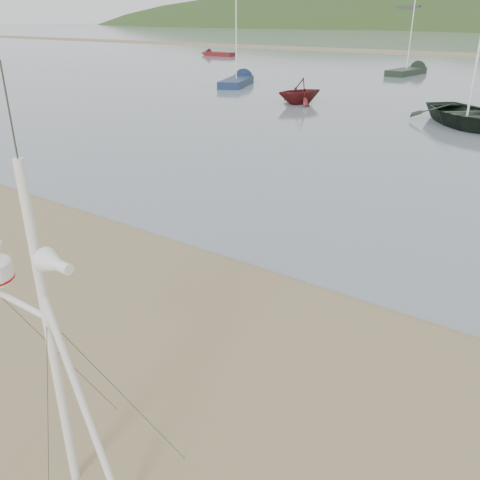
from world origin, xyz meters
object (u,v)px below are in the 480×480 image
Objects in this scene: mast_rig at (55,402)px; dinghy_red_far at (213,54)px; sailboat_dark_mid at (415,70)px; boat_dark at (476,65)px; sailboat_blue_near at (242,80)px; boat_red at (300,79)px.

dinghy_red_far is (-38.71, 51.22, -0.78)m from mast_rig.
sailboat_dark_mid is at bearing -12.85° from dinghy_red_far.
boat_dark is (-1.37, 22.97, 1.68)m from mast_rig.
sailboat_dark_mid is (-9.63, 21.94, -2.44)m from boat_dark.
sailboat_dark_mid reaches higher than boat_dark.
mast_rig is 35.75m from sailboat_blue_near.
dinghy_red_far is at bearing 163.31° from boat_red.
sailboat_dark_mid is 28.42m from dinghy_red_far.
boat_dark reaches higher than mast_rig.
sailboat_dark_mid is 1.34× the size of dinghy_red_far.
boat_red is at bearing -35.69° from sailboat_blue_near.
boat_red is 0.42× the size of sailboat_dark_mid.
sailboat_dark_mid is (8.21, 14.76, -0.00)m from sailboat_blue_near.
mast_rig is 46.24m from sailboat_dark_mid.
boat_dark is 1.95× the size of boat_red.
sailboat_blue_near is (-19.21, 30.14, -0.76)m from mast_rig.
sailboat_dark_mid is (-0.21, 20.82, -1.12)m from boat_red.
sailboat_blue_near reaches higher than dinghy_red_far.
boat_dark is 24.08m from sailboat_dark_mid.
boat_dark is 0.85× the size of sailboat_blue_near.
sailboat_blue_near is at bearing 115.36° from boat_dark.
mast_rig is 0.69× the size of sailboat_blue_near.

